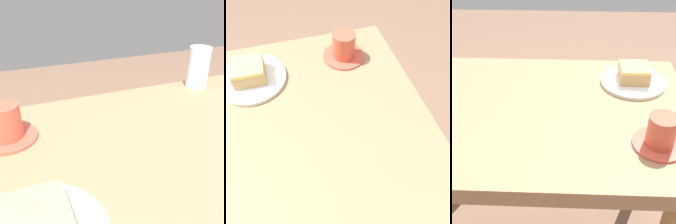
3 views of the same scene
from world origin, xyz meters
TOP-DOWN VIEW (x-y plane):
  - ground_plane at (0.00, 0.00)m, footprint 6.00×6.00m
  - table at (0.00, 0.00)m, footprint 0.99×0.64m
  - plate_glazed_square at (-0.34, -0.16)m, footprint 0.21×0.21m
  - napkin_glazed_square at (-0.34, -0.16)m, footprint 0.16×0.16m
  - donut_glazed_square at (-0.34, -0.16)m, footprint 0.10×0.10m
  - coffee_cup at (-0.36, 0.15)m, footprint 0.14×0.14m

SIDE VIEW (x-z plane):
  - ground_plane at x=0.00m, z-range 0.00..0.00m
  - table at x=0.00m, z-range 0.27..1.01m
  - plate_glazed_square at x=-0.34m, z-range 0.74..0.75m
  - napkin_glazed_square at x=-0.34m, z-range 0.75..0.75m
  - donut_glazed_square at x=-0.34m, z-range 0.75..0.80m
  - coffee_cup at x=-0.36m, z-range 0.73..0.82m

